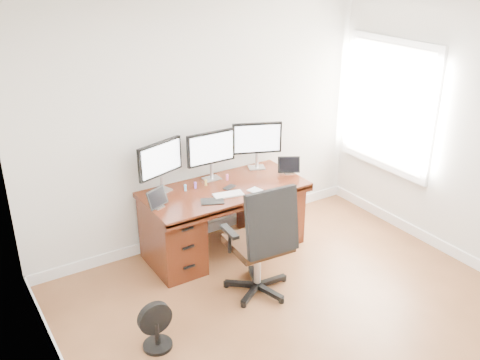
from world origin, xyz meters
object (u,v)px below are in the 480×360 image
office_chair (261,259)px  monitor_center (211,150)px  keyboard (228,195)px  floor_fan (156,327)px  desk (223,216)px

office_chair → monitor_center: 1.32m
office_chair → monitor_center: (0.11, 1.11, 0.71)m
monitor_center → keyboard: size_ratio=1.83×
floor_fan → monitor_center: (1.25, 1.28, 0.88)m
keyboard → monitor_center: bearing=93.6°
desk → keyboard: 0.41m
keyboard → floor_fan: bearing=-133.7°
keyboard → office_chair: bearing=-83.4°
office_chair → monitor_center: monitor_center is taller
floor_fan → keyboard: 1.56m
office_chair → keyboard: size_ratio=3.81×
desk → office_chair: 0.88m
office_chair → monitor_center: bearing=88.2°
keyboard → desk: bearing=85.0°
office_chair → floor_fan: bearing=-167.3°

